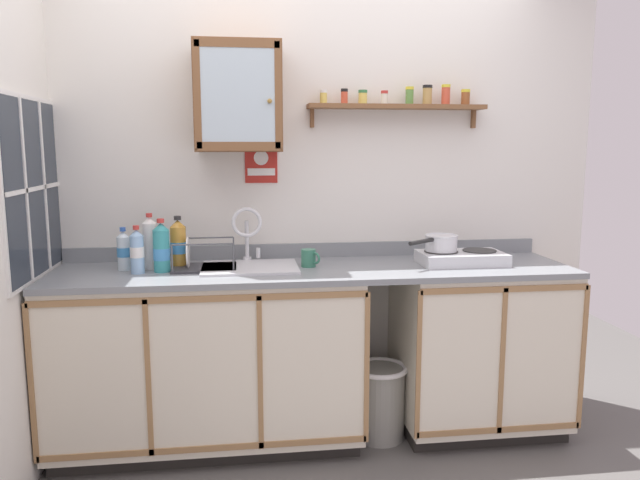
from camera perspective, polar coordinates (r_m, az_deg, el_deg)
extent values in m
plane|color=#565451|center=(3.16, 0.39, -20.72)|extent=(5.71, 5.71, 0.00)
cube|color=silver|center=(3.43, -1.15, 4.69)|extent=(3.31, 0.05, 2.62)
cube|color=black|center=(3.45, -10.22, -17.42)|extent=(1.52, 0.56, 0.08)
cube|color=beige|center=(3.25, -10.47, -10.48)|extent=(1.55, 0.62, 0.82)
cube|color=#997047|center=(2.84, -10.99, -5.47)|extent=(1.55, 0.01, 0.03)
cube|color=#997047|center=(3.11, -10.57, -18.72)|extent=(1.55, 0.01, 0.03)
cube|color=#997047|center=(3.10, -25.53, -12.18)|extent=(0.02, 0.01, 0.76)
cube|color=#997047|center=(2.98, -15.84, -12.47)|extent=(0.02, 0.01, 0.76)
cube|color=#997047|center=(2.95, -5.65, -12.39)|extent=(0.02, 0.01, 0.76)
cube|color=#997047|center=(3.01, 4.43, -11.95)|extent=(0.02, 0.01, 0.76)
cube|color=black|center=(3.68, 14.17, -15.84)|extent=(0.85, 0.56, 0.08)
cube|color=beige|center=(3.49, 14.64, -9.26)|extent=(0.86, 0.62, 0.82)
cube|color=#997047|center=(3.12, 17.07, -4.45)|extent=(0.86, 0.01, 0.03)
cube|color=#997047|center=(3.36, 16.48, -16.75)|extent=(0.86, 0.01, 0.03)
cube|color=#997047|center=(3.07, 9.25, -11.61)|extent=(0.02, 0.01, 0.76)
cube|color=#997047|center=(3.22, 16.76, -10.91)|extent=(0.02, 0.01, 0.76)
cube|color=#997047|center=(3.42, 23.49, -10.13)|extent=(0.02, 0.01, 0.76)
cube|color=gray|center=(3.16, -0.45, -2.87)|extent=(2.67, 0.65, 0.03)
cube|color=gray|center=(3.44, -1.07, -0.96)|extent=(2.67, 0.02, 0.08)
cube|color=silver|center=(3.15, -6.59, -2.56)|extent=(0.49, 0.37, 0.01)
cube|color=slate|center=(3.17, -6.56, -4.56)|extent=(0.42, 0.29, 0.01)
cube|color=slate|center=(3.31, -6.62, -3.11)|extent=(0.42, 0.01, 0.11)
cube|color=slate|center=(3.01, -6.52, -4.29)|extent=(0.42, 0.01, 0.11)
cylinder|color=#4C4C51|center=(3.17, -6.56, -4.59)|extent=(0.04, 0.04, 0.01)
cylinder|color=silver|center=(3.35, -6.85, -1.78)|extent=(0.05, 0.05, 0.02)
cylinder|color=silver|center=(3.33, -6.89, 0.11)|extent=(0.02, 0.02, 0.20)
torus|color=silver|center=(3.24, -6.91, 1.66)|extent=(0.16, 0.02, 0.16)
cylinder|color=silver|center=(3.34, -5.84, -1.20)|extent=(0.02, 0.02, 0.06)
cube|color=silver|center=(3.32, 13.15, -1.67)|extent=(0.45, 0.27, 0.06)
cylinder|color=#2D2D2D|center=(3.30, 11.31, -1.06)|extent=(0.18, 0.18, 0.01)
cylinder|color=#2D2D2D|center=(3.38, 14.76, -0.96)|extent=(0.18, 0.18, 0.01)
cylinder|color=black|center=(3.18, 12.09, -2.11)|extent=(0.03, 0.02, 0.03)
cylinder|color=black|center=(3.26, 15.66, -1.98)|extent=(0.03, 0.02, 0.03)
cylinder|color=silver|center=(3.29, 11.33, -0.30)|extent=(0.17, 0.17, 0.08)
torus|color=silver|center=(3.29, 11.35, 0.41)|extent=(0.17, 0.17, 0.01)
cylinder|color=black|center=(3.14, 9.52, -0.15)|extent=(0.17, 0.13, 0.02)
cylinder|color=silver|center=(3.23, -17.95, -1.22)|extent=(0.07, 0.07, 0.17)
cone|color=silver|center=(3.21, -18.04, 0.53)|extent=(0.06, 0.06, 0.03)
cylinder|color=#2D59B2|center=(3.21, -18.06, 0.97)|extent=(0.03, 0.03, 0.02)
cylinder|color=#3F8CCC|center=(3.23, -17.96, -1.08)|extent=(0.07, 0.07, 0.05)
cylinder|color=white|center=(3.22, -15.66, -0.56)|extent=(0.07, 0.07, 0.24)
cone|color=white|center=(3.20, -15.76, 1.80)|extent=(0.07, 0.07, 0.03)
cylinder|color=red|center=(3.19, -15.78, 2.26)|extent=(0.03, 0.03, 0.02)
cylinder|color=white|center=(3.22, -15.66, -0.59)|extent=(0.07, 0.07, 0.07)
cylinder|color=#8CB7E0|center=(3.13, -16.80, -1.32)|extent=(0.07, 0.07, 0.19)
cone|color=#8CB7E0|center=(3.11, -16.89, 0.67)|extent=(0.06, 0.06, 0.03)
cylinder|color=red|center=(3.11, -16.91, 1.13)|extent=(0.03, 0.03, 0.02)
cylinder|color=white|center=(3.12, -16.81, -1.08)|extent=(0.07, 0.07, 0.05)
cylinder|color=gold|center=(3.23, -13.16, -0.66)|extent=(0.08, 0.08, 0.21)
cone|color=gold|center=(3.21, -13.24, 1.53)|extent=(0.08, 0.08, 0.04)
cylinder|color=#262626|center=(3.21, -13.26, 2.03)|extent=(0.04, 0.04, 0.02)
cylinder|color=#3F8CCC|center=(3.23, -13.16, -0.69)|extent=(0.08, 0.08, 0.06)
cylinder|color=teal|center=(3.13, -14.66, -1.00)|extent=(0.08, 0.08, 0.21)
cone|color=teal|center=(3.11, -14.75, 1.25)|extent=(0.08, 0.08, 0.04)
cylinder|color=red|center=(3.11, -14.77, 1.77)|extent=(0.04, 0.04, 0.02)
cylinder|color=#3F8CCC|center=(3.13, -14.65, -1.28)|extent=(0.08, 0.08, 0.06)
cube|color=#333338|center=(3.17, -10.80, -2.58)|extent=(0.32, 0.24, 0.01)
cylinder|color=#4C4F54|center=(3.06, -13.73, -1.69)|extent=(0.01, 0.01, 0.13)
cylinder|color=#4C4F54|center=(3.04, -8.15, -1.59)|extent=(0.01, 0.01, 0.13)
cylinder|color=#4C4F54|center=(3.28, -13.33, -1.00)|extent=(0.01, 0.01, 0.13)
cylinder|color=#4C4F54|center=(3.26, -8.12, -0.90)|extent=(0.01, 0.01, 0.13)
cylinder|color=#4C4F54|center=(3.04, -10.99, -0.41)|extent=(0.30, 0.01, 0.01)
cylinder|color=#4C4F54|center=(3.25, -10.77, 0.21)|extent=(0.30, 0.01, 0.01)
cylinder|color=white|center=(3.16, -12.31, -1.16)|extent=(0.01, 0.16, 0.16)
cylinder|color=#337259|center=(3.17, -1.09, -1.70)|extent=(0.08, 0.08, 0.09)
torus|color=#337259|center=(3.14, -0.50, -1.72)|extent=(0.05, 0.06, 0.06)
cube|color=brown|center=(3.24, -7.71, 13.13)|extent=(0.44, 0.28, 0.55)
cube|color=silver|center=(3.09, -7.71, 13.34)|extent=(0.36, 0.01, 0.45)
cube|color=brown|center=(3.10, -11.48, 13.24)|extent=(0.04, 0.01, 0.52)
cube|color=brown|center=(3.10, -3.94, 13.39)|extent=(0.04, 0.01, 0.52)
cube|color=brown|center=(3.12, -7.81, 17.90)|extent=(0.41, 0.01, 0.04)
cube|color=brown|center=(3.08, -7.61, 8.72)|extent=(0.41, 0.01, 0.04)
sphere|color=olive|center=(3.08, -4.76, 12.89)|extent=(0.02, 0.02, 0.02)
cube|color=brown|center=(3.42, 7.24, 12.32)|extent=(0.98, 0.14, 0.02)
cube|color=brown|center=(3.39, -0.75, 11.38)|extent=(0.02, 0.03, 0.10)
cube|color=brown|center=(3.61, 14.21, 10.95)|extent=(0.02, 0.03, 0.10)
cylinder|color=#E0C659|center=(3.35, 0.33, 13.17)|extent=(0.04, 0.04, 0.06)
cylinder|color=white|center=(3.36, 0.33, 13.80)|extent=(0.04, 0.04, 0.02)
cylinder|color=#CC4C33|center=(3.37, 2.30, 13.20)|extent=(0.04, 0.04, 0.07)
cylinder|color=black|center=(3.38, 2.31, 13.88)|extent=(0.04, 0.04, 0.02)
cylinder|color=#E0C659|center=(3.39, 4.04, 13.11)|extent=(0.05, 0.05, 0.06)
cylinder|color=#33723F|center=(3.39, 4.05, 13.76)|extent=(0.05, 0.05, 0.02)
cylinder|color=silver|center=(3.41, 6.07, 13.04)|extent=(0.04, 0.04, 0.06)
cylinder|color=red|center=(3.41, 6.08, 13.65)|extent=(0.04, 0.04, 0.02)
cylinder|color=#598C3F|center=(3.45, 8.41, 13.14)|extent=(0.04, 0.04, 0.08)
cylinder|color=yellow|center=(3.45, 8.43, 13.93)|extent=(0.05, 0.05, 0.02)
cylinder|color=tan|center=(3.46, 10.05, 13.15)|extent=(0.05, 0.05, 0.09)
cylinder|color=black|center=(3.47, 10.07, 14.01)|extent=(0.05, 0.05, 0.02)
cylinder|color=#CC4C33|center=(3.49, 11.73, 13.10)|extent=(0.05, 0.05, 0.09)
cylinder|color=yellow|center=(3.50, 11.76, 13.99)|extent=(0.05, 0.05, 0.02)
cylinder|color=brown|center=(3.54, 13.51, 12.79)|extent=(0.05, 0.05, 0.07)
cylinder|color=yellow|center=(3.54, 13.54, 13.47)|extent=(0.05, 0.05, 0.02)
cube|color=#B2261E|center=(3.37, -5.56, 7.23)|extent=(0.18, 0.01, 0.22)
cube|color=white|center=(3.37, -5.54, 6.39)|extent=(0.15, 0.00, 0.04)
cylinder|color=white|center=(3.37, -5.56, 7.70)|extent=(0.08, 0.00, 0.08)
cube|color=#262D38|center=(3.17, -25.28, 4.39)|extent=(0.01, 0.75, 0.82)
cube|color=white|center=(3.17, -25.45, 4.39)|extent=(0.02, 0.80, 0.86)
cube|color=white|center=(3.04, -25.93, 4.20)|extent=(0.01, 0.02, 0.82)
cube|color=white|center=(3.29, -24.49, 4.58)|extent=(0.01, 0.02, 0.82)
cube|color=white|center=(3.17, -25.18, 4.40)|extent=(0.01, 0.75, 0.02)
cylinder|color=gray|center=(3.39, 5.64, -14.98)|extent=(0.26, 0.26, 0.39)
torus|color=white|center=(3.31, 5.69, -11.90)|extent=(0.30, 0.30, 0.03)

